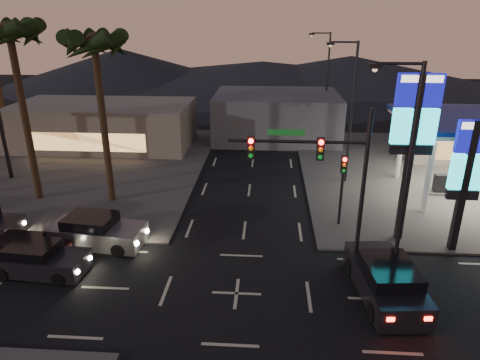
# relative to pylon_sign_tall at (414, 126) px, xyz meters

# --- Properties ---
(ground) EXTENTS (140.00, 140.00, 0.00)m
(ground) POSITION_rel_pylon_sign_tall_xyz_m (-8.50, -5.50, -6.39)
(ground) COLOR black
(ground) RESTS_ON ground
(corner_lot_ne) EXTENTS (24.00, 24.00, 0.12)m
(corner_lot_ne) POSITION_rel_pylon_sign_tall_xyz_m (7.50, 10.50, -6.33)
(corner_lot_ne) COLOR #47443F
(corner_lot_ne) RESTS_ON ground
(corner_lot_nw) EXTENTS (24.00, 24.00, 0.12)m
(corner_lot_nw) POSITION_rel_pylon_sign_tall_xyz_m (-24.50, 10.50, -6.33)
(corner_lot_nw) COLOR #47443F
(corner_lot_nw) RESTS_ON ground
(convenience_store) EXTENTS (10.00, 6.00, 4.00)m
(convenience_store) POSITION_rel_pylon_sign_tall_xyz_m (9.50, 15.50, -4.39)
(convenience_store) COLOR #726B5B
(convenience_store) RESTS_ON ground
(pylon_sign_tall) EXTENTS (2.20, 0.35, 9.00)m
(pylon_sign_tall) POSITION_rel_pylon_sign_tall_xyz_m (0.00, 0.00, 0.00)
(pylon_sign_tall) COLOR black
(pylon_sign_tall) RESTS_ON ground
(pylon_sign_short) EXTENTS (1.60, 0.35, 7.00)m
(pylon_sign_short) POSITION_rel_pylon_sign_tall_xyz_m (2.50, -1.00, -1.74)
(pylon_sign_short) COLOR black
(pylon_sign_short) RESTS_ON ground
(traffic_signal_mast) EXTENTS (6.10, 0.39, 8.00)m
(traffic_signal_mast) POSITION_rel_pylon_sign_tall_xyz_m (-4.74, -3.51, -1.17)
(traffic_signal_mast) COLOR black
(traffic_signal_mast) RESTS_ON ground
(pedestal_signal) EXTENTS (0.32, 0.39, 4.30)m
(pedestal_signal) POSITION_rel_pylon_sign_tall_xyz_m (-3.00, 1.48, -3.47)
(pedestal_signal) COLOR black
(pedestal_signal) RESTS_ON ground
(streetlight_near) EXTENTS (2.14, 0.25, 10.00)m
(streetlight_near) POSITION_rel_pylon_sign_tall_xyz_m (-1.71, -4.50, -0.68)
(streetlight_near) COLOR black
(streetlight_near) RESTS_ON ground
(streetlight_mid) EXTENTS (2.14, 0.25, 10.00)m
(streetlight_mid) POSITION_rel_pylon_sign_tall_xyz_m (-1.71, 8.50, -0.68)
(streetlight_mid) COLOR black
(streetlight_mid) RESTS_ON ground
(streetlight_far) EXTENTS (2.14, 0.25, 10.00)m
(streetlight_far) POSITION_rel_pylon_sign_tall_xyz_m (-1.71, 22.50, -0.68)
(streetlight_far) COLOR black
(streetlight_far) RESTS_ON ground
(palm_a) EXTENTS (4.41, 4.41, 10.86)m
(palm_a) POSITION_rel_pylon_sign_tall_xyz_m (-17.50, 4.00, 3.03)
(palm_a) COLOR black
(palm_a) RESTS_ON ground
(palm_b) EXTENTS (4.41, 4.41, 11.46)m
(palm_b) POSITION_rel_pylon_sign_tall_xyz_m (-22.50, 4.00, 3.58)
(palm_b) COLOR black
(palm_b) RESTS_ON ground
(building_far_west) EXTENTS (16.00, 8.00, 4.00)m
(building_far_west) POSITION_rel_pylon_sign_tall_xyz_m (-22.50, 16.50, -4.39)
(building_far_west) COLOR #726B5B
(building_far_west) RESTS_ON ground
(building_far_mid) EXTENTS (12.00, 9.00, 4.40)m
(building_far_mid) POSITION_rel_pylon_sign_tall_xyz_m (-6.50, 20.50, -4.19)
(building_far_mid) COLOR #4C4C51
(building_far_mid) RESTS_ON ground
(hill_left) EXTENTS (40.00, 40.00, 6.00)m
(hill_left) POSITION_rel_pylon_sign_tall_xyz_m (-33.50, 54.50, -3.39)
(hill_left) COLOR black
(hill_left) RESTS_ON ground
(hill_right) EXTENTS (50.00, 50.00, 5.00)m
(hill_right) POSITION_rel_pylon_sign_tall_xyz_m (6.50, 54.50, -3.89)
(hill_right) COLOR black
(hill_right) RESTS_ON ground
(hill_center) EXTENTS (60.00, 60.00, 4.00)m
(hill_center) POSITION_rel_pylon_sign_tall_xyz_m (-8.50, 54.50, -4.39)
(hill_center) COLOR black
(hill_center) RESTS_ON ground
(car_lane_a_front) EXTENTS (4.70, 2.23, 1.49)m
(car_lane_a_front) POSITION_rel_pylon_sign_tall_xyz_m (-18.07, -4.45, -5.70)
(car_lane_a_front) COLOR black
(car_lane_a_front) RESTS_ON ground
(car_lane_a_mid) EXTENTS (4.31, 2.04, 1.37)m
(car_lane_a_mid) POSITION_rel_pylon_sign_tall_xyz_m (-19.21, -3.65, -5.76)
(car_lane_a_mid) COLOR black
(car_lane_a_mid) RESTS_ON ground
(car_lane_b_front) EXTENTS (5.31, 2.65, 1.68)m
(car_lane_b_front) POSITION_rel_pylon_sign_tall_xyz_m (-16.32, -1.66, -5.61)
(car_lane_b_front) COLOR #5F6062
(car_lane_b_front) RESTS_ON ground
(suv_station) EXTENTS (2.73, 5.52, 1.78)m
(suv_station) POSITION_rel_pylon_sign_tall_xyz_m (-1.99, -5.22, -5.57)
(suv_station) COLOR black
(suv_station) RESTS_ON ground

